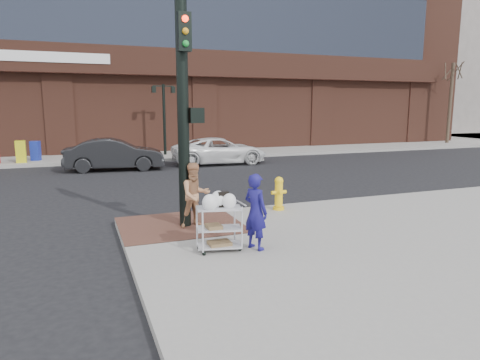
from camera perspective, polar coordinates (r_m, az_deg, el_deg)
name	(u,v)px	position (r m, az deg, el deg)	size (l,w,h in m)	color
ground	(216,239)	(9.56, -3.17, -7.88)	(220.00, 220.00, 0.00)	black
sidewalk_far	(238,135)	(43.55, -0.32, 6.03)	(65.00, 36.00, 0.15)	gray
brick_curb_ramp	(180,225)	(10.20, -7.96, -5.91)	(2.80, 2.40, 0.01)	brown
filler_block	(415,60)	(63.60, 22.26, 14.55)	(14.00, 20.00, 18.00)	slate
bare_tree_a	(454,61)	(36.90, 26.59, 13.99)	(1.80, 1.80, 7.20)	#382B21
lamp_post	(164,112)	(25.15, -10.09, 8.97)	(1.32, 0.22, 4.00)	black
traffic_signal_pole	(184,110)	(9.73, -7.45, 9.30)	(0.61, 0.51, 5.00)	black
woman_blue	(256,212)	(8.27, 2.10, -4.23)	(0.54, 0.36, 1.49)	navy
pedestrian_tan	(195,195)	(9.85, -5.99, -2.01)	(0.73, 0.56, 1.49)	tan
sedan_dark	(115,154)	(20.49, -16.37, 3.29)	(1.55, 4.44, 1.46)	black
minivan_white	(220,151)	(21.90, -2.72, 3.91)	(2.23, 4.84, 1.35)	white
utility_cart	(219,224)	(8.23, -2.78, -5.92)	(0.91, 0.64, 1.15)	#B1B1B6
fire_hydrant	(279,193)	(11.52, 5.19, -1.72)	(0.42, 0.30, 0.90)	yellow
newsbox_yellow	(21,152)	(23.87, -27.18, 3.39)	(0.46, 0.42, 1.09)	gold
newsbox_blue	(36,151)	(24.51, -25.61, 3.53)	(0.42, 0.38, 1.00)	#18299F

